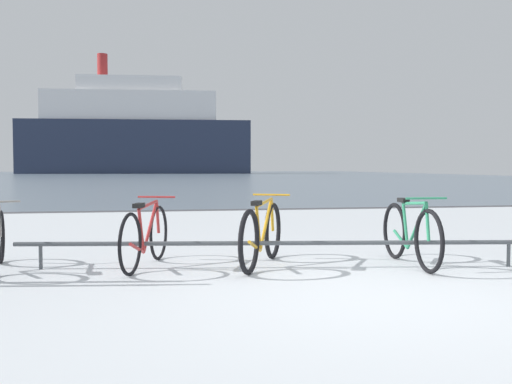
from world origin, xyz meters
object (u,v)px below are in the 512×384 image
Objects in this scene: bicycle_2 at (262,234)px; ferry_ship at (136,134)px; bicycle_3 at (410,234)px; bicycle_1 at (146,236)px.

ferry_ship is (-4.56, 86.90, 6.04)m from bicycle_2.
bicycle_3 is (1.69, -0.26, 0.00)m from bicycle_2.
ferry_ship is (-6.25, 87.16, 6.04)m from bicycle_3.
bicycle_2 is at bearing -87.00° from ferry_ship.
bicycle_3 is at bearing -85.90° from ferry_ship.
bicycle_1 is 1.00× the size of bicycle_2.
bicycle_2 is (1.31, -0.16, 0.01)m from bicycle_1.
bicycle_1 is 0.04× the size of ferry_ship.
bicycle_1 is 1.32m from bicycle_2.
ferry_ship is at bearing 93.00° from bicycle_2.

